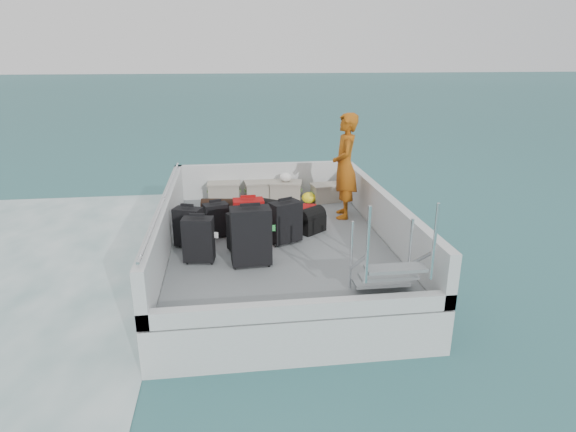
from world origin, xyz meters
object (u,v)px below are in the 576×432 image
Objects in this scene: suitcase_3 at (251,237)px; passenger at (345,166)px; suitcase_0 at (199,240)px; crate_0 at (224,192)px; suitcase_1 at (189,227)px; suitcase_5 at (249,219)px; suitcase_7 at (285,222)px; crate_2 at (286,192)px; crate_3 at (326,193)px; suitcase_8 at (290,217)px; suitcase_4 at (242,232)px; suitcase_2 at (216,220)px; crate_1 at (261,191)px.

suitcase_3 is 0.45× the size of passenger.
suitcase_0 reaches higher than crate_0.
suitcase_5 reaches higher than suitcase_1.
suitcase_7 is 1.11× the size of crate_2.
crate_0 is at bearing -110.57° from passenger.
suitcase_7 is 2.36m from crate_3.
crate_0 reaches higher than crate_3.
suitcase_7 is at bearing 48.98° from suitcase_3.
suitcase_8 is at bearing 59.89° from suitcase_3.
suitcase_4 is 0.47m from suitcase_5.
crate_2 is 1.64m from passenger.
suitcase_0 is at bearing -134.80° from suitcase_5.
suitcase_1 reaches higher than crate_2.
suitcase_5 is (0.52, -0.15, 0.05)m from suitcase_2.
suitcase_8 is at bearing -94.51° from crate_2.
suitcase_5 is 2.49m from crate_3.
suitcase_3 reaches higher than suitcase_1.
crate_2 is at bearing 36.46° from suitcase_2.
suitcase_8 is (0.86, 0.97, -0.13)m from suitcase_4.
crate_3 is at bearing -11.16° from crate_1.
suitcase_8 is 1.62m from crate_3.
suitcase_1 is 2.86m from crate_2.
suitcase_0 is 0.64m from suitcase_1.
suitcase_3 is at bearing -83.28° from crate_0.
suitcase_3 reaches higher than suitcase_8.
passenger is (0.12, -0.97, 0.77)m from crate_3.
suitcase_0 is 3.09m from passenger.
suitcase_3 is at bearing -151.83° from suitcase_7.
suitcase_0 reaches higher than suitcase_4.
suitcase_4 is 1.12× the size of crate_3.
crate_0 is (0.36, 2.94, -0.15)m from suitcase_0.
suitcase_2 is 2.15m from crate_1.
suitcase_7 is 1.75m from passenger.
suitcase_0 is 0.78× the size of suitcase_8.
passenger is at bearing -82.95° from crate_3.
crate_1 reaches higher than crate_3.
suitcase_7 reaches higher than crate_1.
passenger reaches higher than suitcase_3.
suitcase_7 is 2.37m from crate_1.
suitcase_0 is at bearing -131.65° from crate_3.
suitcase_3 is 1.00m from suitcase_5.
passenger is at bearing 42.82° from suitcase_3.
crate_0 is 0.32× the size of passenger.
crate_2 is at bearing 14.08° from suitcase_8.
passenger is at bearing -29.80° from crate_0.
passenger is at bearing -51.30° from crate_2.
suitcase_7 reaches higher than suitcase_8.
suitcase_3 is 3.16m from crate_2.
suitcase_3 is (0.50, -1.15, 0.14)m from suitcase_2.
crate_1 is 1.32m from crate_3.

